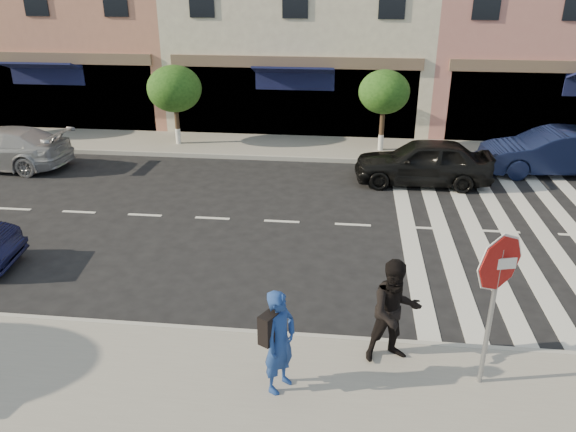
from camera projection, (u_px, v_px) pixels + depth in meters
The scene contains 11 objects.
ground at pixel (259, 296), 12.20m from camera, with size 120.00×120.00×0.00m, color black.
sidewalk_near at pixel (221, 420), 8.76m from camera, with size 60.00×4.50×0.15m, color gray.
sidewalk_far at pixel (303, 148), 22.18m from camera, with size 60.00×3.00×0.15m, color gray.
street_tree_wb at pixel (174, 89), 21.61m from camera, with size 2.10×2.10×3.06m.
street_tree_c at pixel (384, 92), 20.77m from camera, with size 1.90×1.90×3.04m.
stop_sign at pixel (497, 279), 8.64m from camera, with size 0.95×0.28×2.77m.
photographer at pixel (280, 341), 8.98m from camera, with size 0.66×0.44×1.82m, color navy.
walker at pixel (395, 312), 9.65m from camera, with size 0.94×0.74×1.94m, color black.
car_far_left at pixel (1, 148), 19.90m from camera, with size 2.01×4.94×1.43m, color #9E9EA3.
car_far_mid at pixel (423, 162), 18.38m from camera, with size 1.78×4.43×1.51m, color black.
car_far_right at pixel (552, 152), 19.27m from camera, with size 1.65×4.75×1.56m, color black.
Camera 1 is at (1.79, -10.33, 6.51)m, focal length 35.00 mm.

